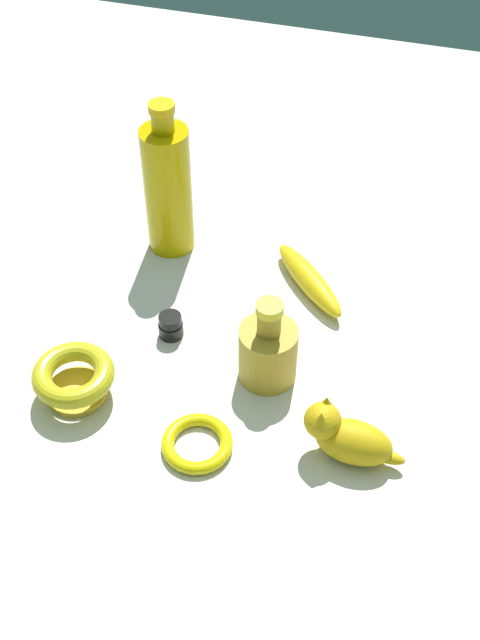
{
  "coord_description": "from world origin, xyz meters",
  "views": [
    {
      "loc": [
        -0.77,
        -0.23,
        0.88
      ],
      "look_at": [
        0.0,
        0.0,
        0.04
      ],
      "focal_mm": 45.01,
      "sensor_mm": 36.0,
      "label": 1
    }
  ],
  "objects_px": {
    "bowl": "(74,378)",
    "banana": "(309,280)",
    "nail_polish_jar": "(171,326)",
    "cat_figurine": "(346,436)",
    "bottle_short": "(268,350)",
    "bottle_tall": "(168,188)",
    "bangle": "(198,444)"
  },
  "relations": [
    {
      "from": "bowl",
      "to": "banana",
      "type": "xyz_separation_m",
      "value": [
        0.3,
        -0.26,
        -0.02
      ]
    },
    {
      "from": "nail_polish_jar",
      "to": "cat_figurine",
      "type": "bearing_deg",
      "value": -115.38
    },
    {
      "from": "nail_polish_jar",
      "to": "bottle_short",
      "type": "bearing_deg",
      "value": -102.46
    },
    {
      "from": "banana",
      "to": "cat_figurine",
      "type": "xyz_separation_m",
      "value": [
        -0.29,
        -0.11,
        0.02
      ]
    },
    {
      "from": "bottle_tall",
      "to": "cat_figurine",
      "type": "relative_size",
      "value": 1.94
    },
    {
      "from": "banana",
      "to": "bottle_tall",
      "type": "xyz_separation_m",
      "value": [
        0.04,
        0.24,
        0.1
      ]
    },
    {
      "from": "nail_polish_jar",
      "to": "cat_figurine",
      "type": "xyz_separation_m",
      "value": [
        -0.14,
        -0.29,
        0.02
      ]
    },
    {
      "from": "cat_figurine",
      "to": "bottle_short",
      "type": "bearing_deg",
      "value": 52.09
    },
    {
      "from": "bottle_short",
      "to": "bangle",
      "type": "bearing_deg",
      "value": 159.59
    },
    {
      "from": "cat_figurine",
      "to": "bangle",
      "type": "distance_m",
      "value": 0.19
    },
    {
      "from": "bottle_short",
      "to": "nail_polish_jar",
      "type": "bearing_deg",
      "value": 77.54
    },
    {
      "from": "bottle_short",
      "to": "nail_polish_jar",
      "type": "height_order",
      "value": "bottle_short"
    },
    {
      "from": "bottle_tall",
      "to": "bangle",
      "type": "bearing_deg",
      "value": -155.59
    },
    {
      "from": "bottle_tall",
      "to": "nail_polish_jar",
      "type": "distance_m",
      "value": 0.23
    },
    {
      "from": "bowl",
      "to": "bottle_tall",
      "type": "xyz_separation_m",
      "value": [
        0.34,
        -0.02,
        0.08
      ]
    },
    {
      "from": "banana",
      "to": "bottle_tall",
      "type": "distance_m",
      "value": 0.27
    },
    {
      "from": "bowl",
      "to": "nail_polish_jar",
      "type": "distance_m",
      "value": 0.17
    },
    {
      "from": "cat_figurine",
      "to": "bangle",
      "type": "xyz_separation_m",
      "value": [
        -0.05,
        0.19,
        -0.03
      ]
    },
    {
      "from": "cat_figurine",
      "to": "bangle",
      "type": "bearing_deg",
      "value": 103.73
    },
    {
      "from": "bottle_short",
      "to": "bangle",
      "type": "xyz_separation_m",
      "value": [
        -0.15,
        0.06,
        -0.04
      ]
    },
    {
      "from": "cat_figurine",
      "to": "bowl",
      "type": "bearing_deg",
      "value": 91.13
    },
    {
      "from": "bowl",
      "to": "bottle_short",
      "type": "bearing_deg",
      "value": -65.88
    },
    {
      "from": "bottle_tall",
      "to": "nail_polish_jar",
      "type": "height_order",
      "value": "bottle_tall"
    },
    {
      "from": "bottle_tall",
      "to": "bangle",
      "type": "distance_m",
      "value": 0.43
    },
    {
      "from": "bottle_short",
      "to": "banana",
      "type": "height_order",
      "value": "bottle_short"
    },
    {
      "from": "bottle_short",
      "to": "bottle_tall",
      "type": "xyz_separation_m",
      "value": [
        0.23,
        0.23,
        0.06
      ]
    },
    {
      "from": "bottle_short",
      "to": "banana",
      "type": "distance_m",
      "value": 0.19
    },
    {
      "from": "bowl",
      "to": "bangle",
      "type": "distance_m",
      "value": 0.2
    },
    {
      "from": "bottle_tall",
      "to": "bowl",
      "type": "bearing_deg",
      "value": 176.95
    },
    {
      "from": "bottle_short",
      "to": "bottle_tall",
      "type": "relative_size",
      "value": 0.53
    },
    {
      "from": "banana",
      "to": "bottle_tall",
      "type": "height_order",
      "value": "bottle_tall"
    },
    {
      "from": "nail_polish_jar",
      "to": "bangle",
      "type": "height_order",
      "value": "nail_polish_jar"
    }
  ]
}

